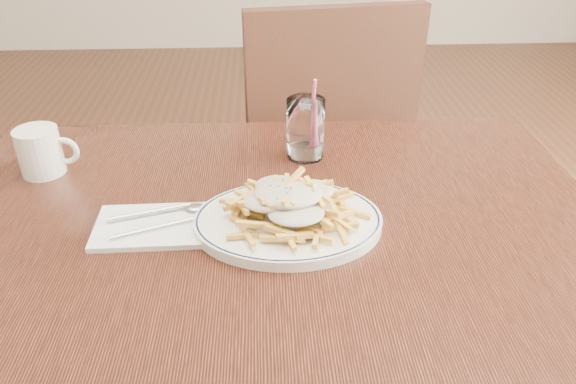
{
  "coord_description": "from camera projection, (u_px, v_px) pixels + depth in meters",
  "views": [
    {
      "loc": [
        -0.01,
        -0.83,
        1.3
      ],
      "look_at": [
        0.03,
        -0.04,
        0.82
      ],
      "focal_mm": 35.0,
      "sensor_mm": 36.0,
      "label": 1
    }
  ],
  "objects": [
    {
      "name": "table",
      "position": [
        272.0,
        251.0,
        1.03
      ],
      "size": [
        1.2,
        0.8,
        0.75
      ],
      "color": "black",
      "rests_on": "ground"
    },
    {
      "name": "chair_far",
      "position": [
        321.0,
        146.0,
        1.65
      ],
      "size": [
        0.52,
        0.52,
        0.99
      ],
      "color": "black",
      "rests_on": "ground"
    },
    {
      "name": "fries_plate",
      "position": [
        288.0,
        221.0,
        0.96
      ],
      "size": [
        0.34,
        0.3,
        0.02
      ],
      "color": "white",
      "rests_on": "table"
    },
    {
      "name": "loaded_fries",
      "position": [
        288.0,
        199.0,
        0.93
      ],
      "size": [
        0.23,
        0.18,
        0.07
      ],
      "color": "gold",
      "rests_on": "fries_plate"
    },
    {
      "name": "napkin",
      "position": [
        154.0,
        226.0,
        0.96
      ],
      "size": [
        0.2,
        0.13,
        0.01
      ],
      "primitive_type": "cube",
      "rotation": [
        0.0,
        0.0,
        0.02
      ],
      "color": "white",
      "rests_on": "table"
    },
    {
      "name": "cutlery",
      "position": [
        154.0,
        220.0,
        0.96
      ],
      "size": [
        0.2,
        0.13,
        0.01
      ],
      "color": "silver",
      "rests_on": "napkin"
    },
    {
      "name": "water_glass",
      "position": [
        305.0,
        132.0,
        1.16
      ],
      "size": [
        0.08,
        0.08,
        0.17
      ],
      "color": "white",
      "rests_on": "table"
    },
    {
      "name": "coffee_mug",
      "position": [
        41.0,
        151.0,
        1.1
      ],
      "size": [
        0.12,
        0.08,
        0.09
      ],
      "color": "white",
      "rests_on": "table"
    }
  ]
}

